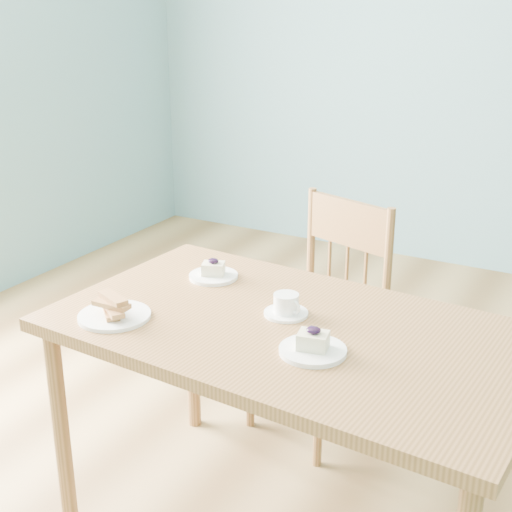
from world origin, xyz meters
TOP-DOWN VIEW (x-y plane):
  - room at (0.00, 0.00)m, footprint 5.01×5.01m
  - dining_table at (-0.29, -0.04)m, footprint 1.34×0.82m
  - dining_chair at (-0.45, 0.55)m, footprint 0.49×0.47m
  - cheesecake_plate_near at (-0.17, -0.15)m, footprint 0.17×0.17m
  - cheesecake_plate_far at (-0.66, 0.15)m, footprint 0.15×0.15m
  - coffee_cup at (-0.33, 0.01)m, footprint 0.12×0.12m
  - biscotti_plate at (-0.74, -0.23)m, footprint 0.20×0.20m

SIDE VIEW (x-z plane):
  - dining_chair at x=-0.45m, z-range 0.01..0.87m
  - dining_table at x=-0.29m, z-range 0.28..0.97m
  - cheesecake_plate_far at x=-0.66m, z-range 0.68..0.74m
  - cheesecake_plate_near at x=-0.17m, z-range 0.68..0.75m
  - biscotti_plate at x=-0.74m, z-range 0.68..0.75m
  - coffee_cup at x=-0.33m, z-range 0.69..0.75m
  - room at x=0.00m, z-range -0.01..2.71m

